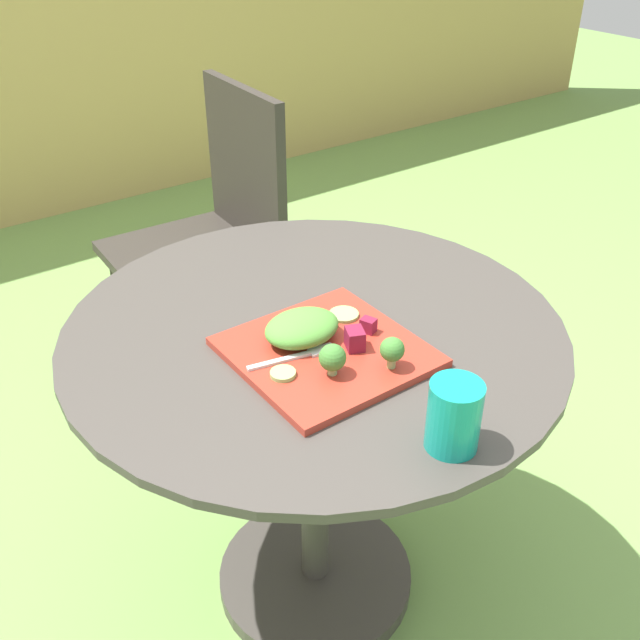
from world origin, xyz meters
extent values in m
plane|color=#70994C|center=(0.00, 0.00, 0.00)|extent=(12.00, 12.00, 0.00)
cylinder|color=#423D38|center=(0.00, 0.00, 0.70)|extent=(0.91, 0.91, 0.02)
cylinder|color=#423D38|center=(0.00, 0.00, 0.37)|extent=(0.06, 0.06, 0.65)
cylinder|color=#423D38|center=(0.00, 0.00, 0.02)|extent=(0.44, 0.44, 0.04)
cube|color=#332D28|center=(0.17, 0.87, 0.43)|extent=(0.46, 0.46, 0.03)
cube|color=#332D28|center=(0.37, 0.86, 0.68)|extent=(0.05, 0.42, 0.45)
cylinder|color=#332D28|center=(0.00, 1.06, 0.22)|extent=(0.02, 0.02, 0.43)
cylinder|color=#332D28|center=(-0.02, 0.70, 0.22)|extent=(0.02, 0.02, 0.43)
cylinder|color=#332D28|center=(0.36, 1.04, 0.22)|extent=(0.02, 0.02, 0.43)
cylinder|color=#332D28|center=(0.34, 0.68, 0.22)|extent=(0.02, 0.02, 0.43)
cube|color=#AD3323|center=(-0.04, -0.09, 0.72)|extent=(0.30, 0.30, 0.01)
cylinder|color=#149989|center=(-0.03, -0.38, 0.76)|extent=(0.08, 0.08, 0.11)
cylinder|color=#118275|center=(-0.03, -0.38, 0.75)|extent=(0.07, 0.07, 0.08)
cube|color=silver|center=(-0.13, -0.08, 0.73)|extent=(0.11, 0.03, 0.00)
cube|color=silver|center=(-0.05, -0.09, 0.73)|extent=(0.05, 0.03, 0.00)
ellipsoid|color=#519338|center=(-0.06, -0.04, 0.75)|extent=(0.13, 0.11, 0.05)
cylinder|color=#99B770|center=(0.01, -0.20, 0.73)|extent=(0.01, 0.01, 0.02)
sphere|color=#427F33|center=(0.01, -0.20, 0.76)|extent=(0.04, 0.04, 0.04)
cylinder|color=#99B770|center=(-0.07, -0.15, 0.73)|extent=(0.02, 0.02, 0.01)
sphere|color=#427F33|center=(-0.07, -0.15, 0.76)|extent=(0.04, 0.04, 0.04)
cylinder|color=#8EB766|center=(-0.14, -0.11, 0.73)|extent=(0.04, 0.04, 0.01)
cylinder|color=#8EB766|center=(0.05, -0.03, 0.73)|extent=(0.05, 0.05, 0.01)
cube|color=maroon|center=(0.05, -0.09, 0.74)|extent=(0.03, 0.03, 0.03)
cube|color=maroon|center=(0.00, -0.12, 0.74)|extent=(0.04, 0.04, 0.04)
camera|label=1|loc=(-0.64, -0.90, 1.42)|focal=40.85mm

